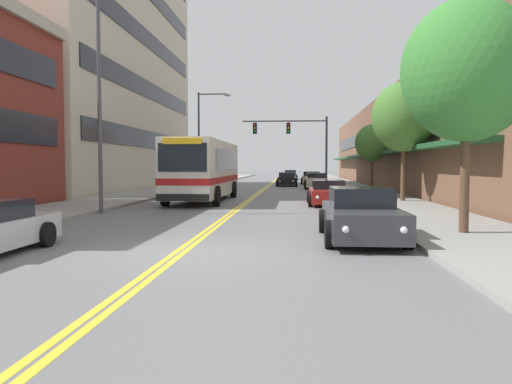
{
  "coord_description": "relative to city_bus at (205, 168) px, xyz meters",
  "views": [
    {
      "loc": [
        2.61,
        -11.18,
        1.98
      ],
      "look_at": [
        0.07,
        21.03,
        0.25
      ],
      "focal_mm": 35.0,
      "sensor_mm": 36.0,
      "label": 1
    }
  ],
  "objects": [
    {
      "name": "sidewalk_right",
      "position": [
        9.91,
        20.63,
        -1.78
      ],
      "size": [
        3.94,
        106.0,
        0.14
      ],
      "color": "gray",
      "rests_on": "ground_plane"
    },
    {
      "name": "street_tree_right_mid",
      "position": [
        10.68,
        -0.94,
        2.65
      ],
      "size": [
        3.31,
        3.31,
        6.2
      ],
      "color": "brown",
      "rests_on": "sidewalk_right"
    },
    {
      "name": "street_lamp_left_far",
      "position": [
        -2.46,
        13.02,
        2.93
      ],
      "size": [
        2.75,
        0.28,
        7.94
      ],
      "color": "#47474C",
      "rests_on": "ground_plane"
    },
    {
      "name": "ground_plane",
      "position": [
        2.44,
        20.63,
        -1.85
      ],
      "size": [
        240.0,
        240.0,
        0.0
      ],
      "primitive_type": "plane",
      "color": "slate"
    },
    {
      "name": "storefront_row_right",
      "position": [
        16.11,
        20.63,
        2.09
      ],
      "size": [
        9.1,
        68.0,
        7.88
      ],
      "color": "brown",
      "rests_on": "ground_plane"
    },
    {
      "name": "car_black_moving_second",
      "position": [
        4.25,
        20.34,
        -1.24
      ],
      "size": [
        2.0,
        4.23,
        1.31
      ],
      "color": "black",
      "rests_on": "ground_plane"
    },
    {
      "name": "centre_line",
      "position": [
        2.44,
        20.63,
        -1.85
      ],
      "size": [
        0.34,
        106.0,
        0.01
      ],
      "color": "yellow",
      "rests_on": "ground_plane"
    },
    {
      "name": "car_champagne_parked_right_far",
      "position": [
        6.83,
        15.19,
        -1.21
      ],
      "size": [
        2.02,
        4.74,
        1.34
      ],
      "color": "beige",
      "rests_on": "ground_plane"
    },
    {
      "name": "street_tree_right_near",
      "position": [
        9.68,
        -13.51,
        2.68
      ],
      "size": [
        3.51,
        3.51,
        6.34
      ],
      "color": "brown",
      "rests_on": "sidewalk_right"
    },
    {
      "name": "car_dark_grey_parked_right_foreground",
      "position": [
        6.79,
        -14.21,
        -1.2
      ],
      "size": [
        2.05,
        4.73,
        1.39
      ],
      "color": "#38383D",
      "rests_on": "ground_plane"
    },
    {
      "name": "street_lamp_left_near",
      "position": [
        -2.64,
        -7.81,
        3.33
      ],
      "size": [
        1.9,
        0.28,
        8.91
      ],
      "color": "#47474C",
      "rests_on": "ground_plane"
    },
    {
      "name": "city_bus",
      "position": [
        0.0,
        0.0,
        0.0
      ],
      "size": [
        2.83,
        10.85,
        3.28
      ],
      "color": "silver",
      "rests_on": "ground_plane"
    },
    {
      "name": "traffic_signal_mast",
      "position": [
        5.12,
        14.56,
        2.51
      ],
      "size": [
        7.16,
        0.38,
        6.05
      ],
      "color": "#47474C",
      "rests_on": "ground_plane"
    },
    {
      "name": "car_red_parked_right_mid",
      "position": [
        6.71,
        -2.36,
        -1.27
      ],
      "size": [
        2.07,
        4.56,
        1.24
      ],
      "color": "maroon",
      "rests_on": "ground_plane"
    },
    {
      "name": "sidewalk_left",
      "position": [
        -5.02,
        20.63,
        -1.78
      ],
      "size": [
        3.94,
        106.0,
        0.14
      ],
      "color": "gray",
      "rests_on": "ground_plane"
    },
    {
      "name": "car_beige_parked_right_end",
      "position": [
        6.75,
        25.67,
        -1.22
      ],
      "size": [
        2.2,
        4.57,
        1.33
      ],
      "color": "#BCAD89",
      "rests_on": "ground_plane"
    },
    {
      "name": "car_navy_moving_lead",
      "position": [
        4.38,
        41.09,
        -1.24
      ],
      "size": [
        1.98,
        4.64,
        1.33
      ],
      "color": "#19234C",
      "rests_on": "ground_plane"
    },
    {
      "name": "car_charcoal_parked_left_near",
      "position": [
        -1.97,
        13.23,
        -1.25
      ],
      "size": [
        2.13,
        4.85,
        1.25
      ],
      "color": "#232328",
      "rests_on": "ground_plane"
    },
    {
      "name": "street_tree_right_far",
      "position": [
        10.54,
        8.95,
        1.73
      ],
      "size": [
        2.4,
        2.4,
        4.78
      ],
      "color": "brown",
      "rests_on": "sidewalk_right"
    },
    {
      "name": "office_tower_left",
      "position": [
        -13.23,
        14.11,
        10.61
      ],
      "size": [
        12.08,
        30.07,
        24.92
      ],
      "color": "beige",
      "rests_on": "ground_plane"
    }
  ]
}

